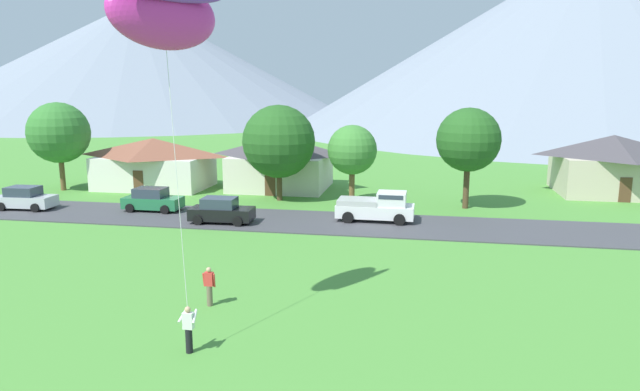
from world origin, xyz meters
TOP-DOWN VIEW (x-y plane):
  - road_strip at (0.00, 28.58)m, footprint 160.00×6.45m
  - mountain_central_ridge at (-73.24, 140.52)m, footprint 119.46×119.46m
  - mountain_west_ridge at (-75.13, 155.30)m, footprint 78.53×78.53m
  - mountain_east_ridge at (37.97, 121.22)m, footprint 125.29×125.29m
  - house_leftmost at (20.97, 43.42)m, footprint 9.35×8.20m
  - house_left_center at (-18.61, 39.07)m, footprint 10.28×6.55m
  - house_right_center at (-7.32, 40.84)m, footprint 8.94×7.92m
  - tree_near_left at (-0.21, 35.34)m, footprint 3.84×3.84m
  - tree_left_of_center at (-6.08, 35.51)m, footprint 5.78×5.78m
  - tree_center at (-26.03, 36.42)m, footprint 5.26×5.26m
  - tree_right_of_center at (8.44, 35.12)m, footprint 4.72×4.72m
  - parked_car_black_west_end at (-7.93, 27.18)m, footprint 4.26×2.20m
  - parked_car_silver_mid_west at (-23.70, 28.56)m, footprint 4.27×2.22m
  - parked_car_green_mid_east at (-14.18, 29.77)m, footprint 4.20×2.09m
  - pickup_truck_white_west_side at (2.27, 29.55)m, footprint 5.23×2.38m
  - kite_flyer_with_kite at (-3.51, 10.74)m, footprint 3.76×4.41m
  - watcher_person at (-3.37, 13.38)m, footprint 0.56×0.24m

SIDE VIEW (x-z plane):
  - road_strip at x=0.00m, z-range 0.00..0.08m
  - parked_car_black_west_end at x=-7.93m, z-range 0.03..1.71m
  - parked_car_silver_mid_west at x=-23.70m, z-range 0.03..1.71m
  - parked_car_green_mid_east at x=-14.18m, z-range 0.03..1.71m
  - watcher_person at x=-3.37m, z-range 0.04..1.71m
  - pickup_truck_white_west_side at x=2.27m, z-range 0.06..2.06m
  - house_left_center at x=-18.61m, z-range 0.08..4.56m
  - house_right_center at x=-7.32m, z-range 0.08..4.78m
  - house_leftmost at x=20.97m, z-range 0.09..5.11m
  - tree_near_left at x=-0.21m, z-range 1.12..7.26m
  - tree_left_of_center at x=-6.08m, z-range 0.92..8.55m
  - tree_center at x=-26.03m, z-range 1.21..8.92m
  - tree_right_of_center at x=8.44m, z-range 1.38..8.90m
  - mountain_west_ridge at x=-75.13m, z-range 0.00..22.41m
  - kite_flyer_with_kite at x=-3.51m, z-range 5.03..17.77m
  - mountain_central_ridge at x=-73.24m, z-range 0.00..31.60m
  - mountain_east_ridge at x=37.97m, z-range 0.00..36.66m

